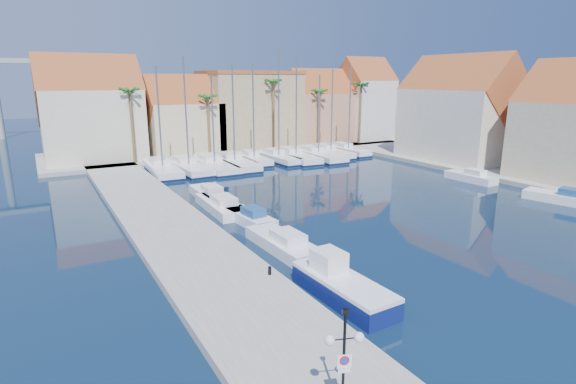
% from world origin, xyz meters
% --- Properties ---
extents(ground, '(260.00, 260.00, 0.00)m').
position_xyz_m(ground, '(0.00, 0.00, 0.00)').
color(ground, '#081A31').
rests_on(ground, ground).
extents(quay_west, '(6.00, 77.00, 0.50)m').
position_xyz_m(quay_west, '(-9.00, 13.50, 0.25)').
color(quay_west, gray).
rests_on(quay_west, ground).
extents(shore_north, '(54.00, 16.00, 0.50)m').
position_xyz_m(shore_north, '(10.00, 48.00, 0.25)').
color(shore_north, gray).
rests_on(shore_north, ground).
extents(shore_east, '(12.00, 60.00, 0.50)m').
position_xyz_m(shore_east, '(32.00, 15.00, 0.25)').
color(shore_east, gray).
rests_on(shore_east, ground).
extents(lamp_post, '(1.21, 0.65, 3.73)m').
position_xyz_m(lamp_post, '(-9.44, -6.93, 2.95)').
color(lamp_post, black).
rests_on(lamp_post, quay_west).
extents(bollard, '(0.18, 0.18, 0.46)m').
position_xyz_m(bollard, '(-6.60, 3.55, 0.73)').
color(bollard, black).
rests_on(bollard, quay_west).
extents(fishing_boat, '(2.31, 6.37, 2.21)m').
position_xyz_m(fishing_boat, '(-4.25, 0.22, 0.73)').
color(fishing_boat, navy).
rests_on(fishing_boat, ground).
extents(motorboat_west_0, '(2.32, 6.78, 1.40)m').
position_xyz_m(motorboat_west_0, '(-3.57, 7.44, 0.51)').
color(motorboat_west_0, white).
rests_on(motorboat_west_0, ground).
extents(motorboat_west_1, '(2.23, 5.58, 1.40)m').
position_xyz_m(motorboat_west_1, '(-3.13, 13.50, 0.51)').
color(motorboat_west_1, white).
rests_on(motorboat_west_1, ground).
extents(motorboat_west_2, '(2.53, 7.34, 1.40)m').
position_xyz_m(motorboat_west_2, '(-3.76, 17.91, 0.51)').
color(motorboat_west_2, white).
rests_on(motorboat_west_2, ground).
extents(motorboat_west_3, '(2.12, 6.45, 1.40)m').
position_xyz_m(motorboat_west_3, '(-3.29, 21.97, 0.51)').
color(motorboat_west_3, white).
rests_on(motorboat_west_3, ground).
extents(motorboat_east_0, '(3.66, 7.01, 1.40)m').
position_xyz_m(motorboat_east_0, '(24.02, 4.77, 0.51)').
color(motorboat_east_0, white).
rests_on(motorboat_east_0, ground).
extents(motorboat_east_1, '(1.99, 5.68, 1.40)m').
position_xyz_m(motorboat_east_1, '(24.00, 14.98, 0.51)').
color(motorboat_east_1, white).
rests_on(motorboat_east_1, ground).
extents(sailboat_0, '(3.66, 11.41, 12.27)m').
position_xyz_m(sailboat_0, '(-4.13, 36.13, 0.57)').
color(sailboat_0, white).
rests_on(sailboat_0, ground).
extents(sailboat_1, '(3.31, 11.38, 13.32)m').
position_xyz_m(sailboat_1, '(-1.15, 35.82, 0.58)').
color(sailboat_1, white).
rests_on(sailboat_1, ground).
extents(sailboat_2, '(3.35, 11.92, 11.25)m').
position_xyz_m(sailboat_2, '(2.04, 35.61, 0.55)').
color(sailboat_2, white).
rests_on(sailboat_2, ground).
extents(sailboat_3, '(3.64, 12.01, 12.54)m').
position_xyz_m(sailboat_3, '(4.79, 35.73, 0.56)').
color(sailboat_3, white).
rests_on(sailboat_3, ground).
extents(sailboat_4, '(2.63, 8.55, 12.77)m').
position_xyz_m(sailboat_4, '(7.97, 36.53, 0.62)').
color(sailboat_4, white).
rests_on(sailboat_4, ground).
extents(sailboat_5, '(2.90, 9.72, 14.72)m').
position_xyz_m(sailboat_5, '(11.27, 35.98, 0.62)').
color(sailboat_5, white).
rests_on(sailboat_5, ground).
extents(sailboat_6, '(3.91, 11.62, 13.66)m').
position_xyz_m(sailboat_6, '(13.88, 35.87, 0.58)').
color(sailboat_6, white).
rests_on(sailboat_6, ground).
extents(sailboat_7, '(3.50, 11.87, 11.35)m').
position_xyz_m(sailboat_7, '(17.21, 35.48, 0.55)').
color(sailboat_7, white).
rests_on(sailboat_7, ground).
extents(sailboat_8, '(2.86, 9.93, 12.15)m').
position_xyz_m(sailboat_8, '(19.96, 36.30, 0.58)').
color(sailboat_8, white).
rests_on(sailboat_8, ground).
extents(sailboat_9, '(2.42, 9.05, 12.74)m').
position_xyz_m(sailboat_9, '(23.15, 36.39, 0.60)').
color(sailboat_9, white).
rests_on(sailboat_9, ground).
extents(building_0, '(12.30, 9.00, 13.50)m').
position_xyz_m(building_0, '(-10.00, 47.00, 6.52)').
color(building_0, beige).
rests_on(building_0, shore_north).
extents(building_1, '(10.30, 8.00, 11.00)m').
position_xyz_m(building_1, '(2.00, 47.00, 5.30)').
color(building_1, '#C2B189').
rests_on(building_1, shore_north).
extents(building_2, '(14.20, 10.20, 11.50)m').
position_xyz_m(building_2, '(13.00, 48.00, 6.26)').
color(building_2, '#9C8860').
rests_on(building_2, shore_north).
extents(building_3, '(10.30, 8.00, 12.00)m').
position_xyz_m(building_3, '(25.00, 47.00, 5.86)').
color(building_3, tan).
rests_on(building_3, shore_north).
extents(building_4, '(8.30, 8.00, 14.00)m').
position_xyz_m(building_4, '(34.00, 46.00, 6.97)').
color(building_4, silver).
rests_on(building_4, shore_north).
extents(building_6, '(9.00, 14.30, 13.50)m').
position_xyz_m(building_6, '(32.00, 24.00, 6.52)').
color(building_6, beige).
rests_on(building_6, shore_east).
extents(palm_0, '(2.60, 2.60, 10.15)m').
position_xyz_m(palm_0, '(-6.00, 42.00, 9.08)').
color(palm_0, brown).
rests_on(palm_0, shore_north).
extents(palm_1, '(2.60, 2.60, 9.15)m').
position_xyz_m(palm_1, '(4.00, 42.00, 8.14)').
color(palm_1, brown).
rests_on(palm_1, shore_north).
extents(palm_2, '(2.60, 2.60, 11.15)m').
position_xyz_m(palm_2, '(14.00, 42.00, 10.02)').
color(palm_2, brown).
rests_on(palm_2, shore_north).
extents(palm_3, '(2.60, 2.60, 9.65)m').
position_xyz_m(palm_3, '(22.00, 42.00, 8.61)').
color(palm_3, brown).
rests_on(palm_3, shore_north).
extents(palm_4, '(2.60, 2.60, 10.65)m').
position_xyz_m(palm_4, '(30.00, 42.00, 9.55)').
color(palm_4, brown).
rests_on(palm_4, shore_north).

